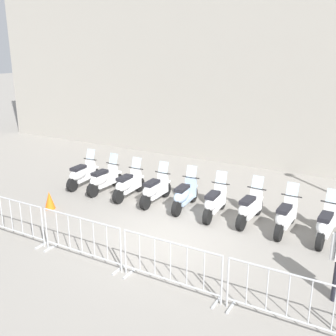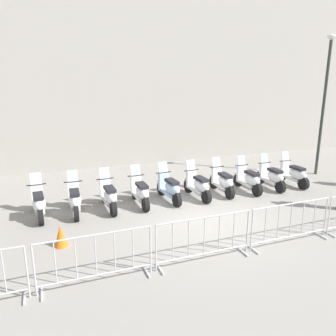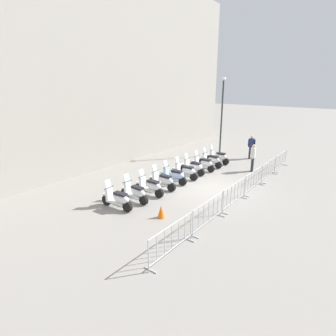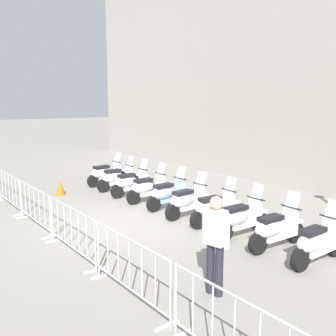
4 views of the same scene
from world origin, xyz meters
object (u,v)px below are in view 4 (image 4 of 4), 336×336
object	(u,v)px
motorcycle_6	(215,208)
traffic_cone	(60,187)
motorcycle_2	(131,183)
barrier_segment_2	(35,207)
motorcycle_0	(106,174)
barrier_segment_3	(71,231)
motorcycle_3	(148,188)
motorcycle_7	(241,218)
motorcycle_9	(317,243)
officer_mid_plaza	(215,240)
barrier_segment_4	(129,269)
motorcycle_1	(117,178)
motorcycle_5	(187,201)
motorcycle_8	(275,229)
barrier_segment_1	(9,191)
motorcycle_4	(168,194)

from	to	relation	value
motorcycle_6	traffic_cone	world-z (taller)	motorcycle_6
motorcycle_2	barrier_segment_2	size ratio (longest dim) A/B	0.76
motorcycle_0	barrier_segment_2	bearing A→B (deg)	-45.32
motorcycle_0	barrier_segment_3	bearing A→B (deg)	-30.57
motorcycle_3	motorcycle_7	world-z (taller)	same
motorcycle_2	motorcycle_9	distance (m)	7.15
officer_mid_plaza	barrier_segment_4	bearing A→B (deg)	-116.77
motorcycle_1	barrier_segment_4	world-z (taller)	motorcycle_1
motorcycle_0	motorcycle_5	bearing A→B (deg)	1.99
motorcycle_3	motorcycle_8	xyz separation A→B (m)	(5.10, 0.27, 0.00)
motorcycle_0	barrier_segment_2	xyz separation A→B (m)	(3.64, -3.68, 0.07)
motorcycle_9	barrier_segment_1	bearing A→B (deg)	-151.80
motorcycle_2	barrier_segment_2	distance (m)	4.03
barrier_segment_2	traffic_cone	xyz separation A→B (m)	(-3.04, 1.68, -0.25)
motorcycle_4	barrier_segment_2	distance (m)	3.90
motorcycle_1	motorcycle_8	distance (m)	7.16
motorcycle_7	motorcycle_6	bearing A→B (deg)	177.65
motorcycle_0	motorcycle_4	distance (m)	4.09
motorcycle_3	barrier_segment_4	size ratio (longest dim) A/B	0.76
motorcycle_6	barrier_segment_2	world-z (taller)	motorcycle_6
motorcycle_5	motorcycle_6	bearing A→B (deg)	8.87
motorcycle_4	motorcycle_8	xyz separation A→B (m)	(4.08, 0.17, 0.00)
motorcycle_0	officer_mid_plaza	bearing A→B (deg)	-13.19
motorcycle_1	barrier_segment_4	distance (m)	8.08
motorcycle_3	barrier_segment_3	world-z (taller)	motorcycle_3
traffic_cone	motorcycle_4	bearing A→B (deg)	32.15
motorcycle_3	motorcycle_4	size ratio (longest dim) A/B	1.00
officer_mid_plaza	traffic_cone	bearing A→B (deg)	179.24
barrier_segment_4	barrier_segment_3	bearing A→B (deg)	-176.61
barrier_segment_1	officer_mid_plaza	world-z (taller)	officer_mid_plaza
motorcycle_0	motorcycle_2	bearing A→B (deg)	0.46
traffic_cone	barrier_segment_2	bearing A→B (deg)	-28.98
barrier_segment_1	barrier_segment_4	world-z (taller)	same
motorcycle_6	traffic_cone	distance (m)	5.99
motorcycle_2	motorcycle_9	world-z (taller)	same
motorcycle_1	motorcycle_6	xyz separation A→B (m)	(5.10, 0.34, 0.00)
motorcycle_3	motorcycle_9	world-z (taller)	same
motorcycle_3	traffic_cone	bearing A→B (deg)	-139.65
motorcycle_5	barrier_segment_1	distance (m)	5.53
motorcycle_6	motorcycle_9	xyz separation A→B (m)	(3.07, 0.08, 0.00)
motorcycle_0	officer_mid_plaza	size ratio (longest dim) A/B	1.00
motorcycle_5	motorcycle_0	bearing A→B (deg)	-178.01
motorcycle_2	barrier_segment_2	xyz separation A→B (m)	(1.59, -3.70, 0.07)
motorcycle_9	traffic_cone	size ratio (longest dim) A/B	3.14
motorcycle_0	motorcycle_8	bearing A→B (deg)	2.49
barrier_segment_4	officer_mid_plaza	bearing A→B (deg)	63.23
barrier_segment_1	traffic_cone	size ratio (longest dim) A/B	4.13
motorcycle_5	barrier_segment_3	world-z (taller)	motorcycle_5
motorcycle_8	motorcycle_4	bearing A→B (deg)	-177.66
barrier_segment_3	motorcycle_8	bearing A→B (deg)	60.92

